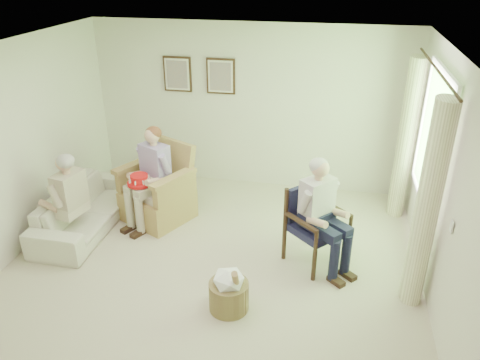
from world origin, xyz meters
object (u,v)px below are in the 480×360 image
at_px(wicker_armchair, 158,195).
at_px(wood_armchair, 318,221).
at_px(sofa, 86,209).
at_px(hatbox, 229,290).
at_px(person_wicker, 152,170).
at_px(person_sofa, 66,196).
at_px(person_dark, 319,208).
at_px(red_hat, 139,181).

height_order(wicker_armchair, wood_armchair, wicker_armchair).
relative_size(sofa, hatbox, 3.03).
relative_size(person_wicker, hatbox, 2.18).
distance_m(person_sofa, hatbox, 2.52).
bearing_deg(wicker_armchair, person_wicker, -63.82).
height_order(wicker_armchair, person_dark, person_dark).
bearing_deg(wood_armchair, sofa, 130.63).
height_order(sofa, person_dark, person_dark).
height_order(wood_armchair, red_hat, wood_armchair).
bearing_deg(wicker_armchair, person_sofa, -109.63).
relative_size(person_wicker, person_dark, 1.01).
distance_m(red_hat, hatbox, 2.14).
xyz_separation_m(person_dark, person_sofa, (-3.19, -0.15, -0.10)).
bearing_deg(wood_armchair, wicker_armchair, 118.69).
bearing_deg(hatbox, wicker_armchair, 130.05).
bearing_deg(hatbox, person_wicker, 132.57).
distance_m(wicker_armchair, person_dark, 2.45).
relative_size(person_sofa, red_hat, 3.71).
xyz_separation_m(wood_armchair, red_hat, (-2.41, 0.23, 0.20)).
bearing_deg(red_hat, wood_armchair, -5.42).
distance_m(person_sofa, red_hat, 0.95).
height_order(wicker_armchair, hatbox, wicker_armchair).
bearing_deg(person_dark, person_sofa, 134.92).
xyz_separation_m(wood_armchair, person_dark, (0.00, -0.16, 0.27)).
relative_size(wood_armchair, red_hat, 2.90).
height_order(wicker_armchair, sofa, wicker_armchair).
bearing_deg(person_wicker, wicker_armchair, 116.18).
distance_m(person_wicker, person_dark, 2.37).
bearing_deg(red_hat, person_dark, -9.16).
bearing_deg(sofa, person_sofa, 180.00).
bearing_deg(person_dark, red_hat, 123.02).
xyz_separation_m(person_wicker, person_dark, (2.30, -0.57, -0.02)).
bearing_deg(person_dark, wood_armchair, 42.17).
relative_size(person_wicker, red_hat, 4.15).
bearing_deg(sofa, red_hat, -79.51).
xyz_separation_m(red_hat, hatbox, (1.55, -1.39, -0.48)).
height_order(wood_armchair, hatbox, wood_armchair).
bearing_deg(person_dark, hatbox, -178.41).
height_order(person_wicker, person_dark, person_wicker).
xyz_separation_m(wood_armchair, sofa, (-3.19, 0.09, -0.25)).
bearing_deg(person_sofa, hatbox, 81.37).
relative_size(sofa, person_dark, 1.41).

